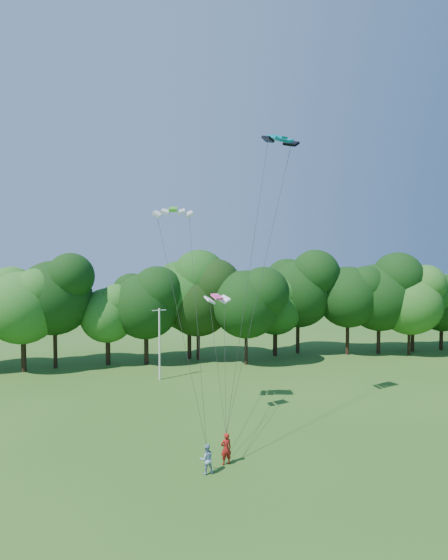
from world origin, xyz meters
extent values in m
cylinder|color=silver|center=(-1.95, 29.93, 3.65)|extent=(0.18, 0.18, 7.31)
cube|color=silver|center=(-1.95, 29.93, 7.12)|extent=(1.43, 0.45, 0.08)
imported|color=#9F1914|center=(0.67, 10.48, 0.95)|extent=(0.77, 0.58, 1.91)
imported|color=#8DA7C4|center=(-0.67, 9.61, 0.85)|extent=(0.88, 0.71, 1.71)
cube|color=#04798C|center=(6.15, 16.77, 21.38)|extent=(3.02, 2.10, 0.58)
cube|color=green|center=(-1.62, 18.39, 16.02)|extent=(3.14, 1.76, 0.54)
cube|color=#F24399|center=(1.56, 17.64, 9.46)|extent=(2.11, 1.51, 0.43)
cylinder|color=#312413|center=(3.29, 37.95, 2.30)|extent=(0.45, 0.45, 4.59)
ellipsoid|color=black|center=(3.29, 37.95, 8.35)|extent=(9.18, 9.18, 10.02)
cylinder|color=#332214|center=(30.16, 34.76, 2.17)|extent=(0.50, 0.50, 4.35)
ellipsoid|color=#275A1B|center=(30.16, 34.76, 7.90)|extent=(8.69, 8.69, 9.48)
camera|label=1|loc=(-4.88, -14.48, 12.26)|focal=28.00mm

